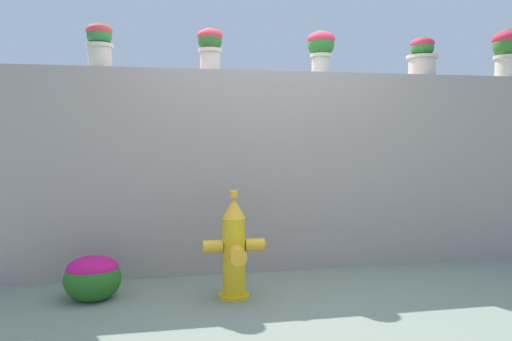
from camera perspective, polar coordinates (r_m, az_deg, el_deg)
The scene contains 9 objects.
ground_plane at distance 3.70m, azimuth 4.52°, elevation -15.38°, with size 24.00×24.00×0.00m, color gray.
stone_wall at distance 4.51m, azimuth 1.07°, elevation -0.06°, with size 5.68×0.39×1.80m, color gray.
potted_plant_1 at distance 4.47m, azimuth -17.91°, elevation 14.18°, with size 0.23×0.23×0.38m.
potted_plant_2 at distance 4.48m, azimuth -5.42°, elevation 14.47°, with size 0.23×0.23×0.38m.
potted_plant_3 at distance 4.69m, azimuth 7.64°, elevation 14.24°, with size 0.26×0.26×0.40m.
potted_plant_4 at distance 5.10m, azimuth 18.93°, elevation 12.69°, with size 0.30×0.30×0.39m.
potted_plant_5 at distance 5.62m, azimuth 27.55°, elevation 12.62°, with size 0.32×0.32×0.49m.
fire_hydrant at distance 3.72m, azimuth -2.59°, elevation -9.28°, with size 0.47×0.37×0.82m.
flower_bush_left at distance 3.94m, azimuth -18.65°, elevation -11.64°, with size 0.42×0.38×0.35m.
Camera 1 is at (-0.93, -3.36, 1.25)m, focal length 34.05 mm.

